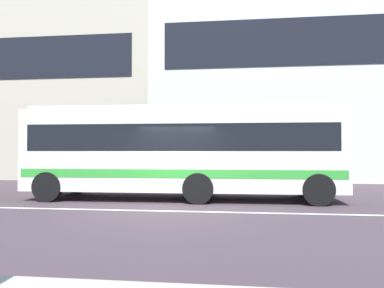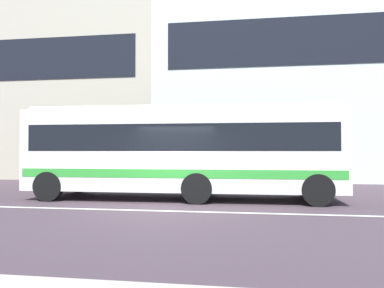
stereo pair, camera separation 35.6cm
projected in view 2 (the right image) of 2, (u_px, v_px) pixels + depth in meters
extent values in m
plane|color=#45363F|center=(165.00, 211.00, 10.12)|extent=(160.00, 160.00, 0.00)
cube|color=silver|center=(165.00, 211.00, 10.12)|extent=(60.00, 0.16, 0.01)
cube|color=#B6AF97|center=(15.00, 90.00, 25.96)|extent=(22.79, 9.00, 12.20)
cube|color=silver|center=(352.00, 76.00, 22.59)|extent=(23.78, 9.00, 12.88)
cube|color=black|center=(379.00, 37.00, 18.14)|extent=(21.87, 0.04, 2.58)
cube|color=silver|center=(182.00, 150.00, 12.72)|extent=(10.85, 2.75, 2.76)
cube|color=black|center=(182.00, 138.00, 12.73)|extent=(10.20, 2.76, 0.88)
cube|color=green|center=(182.00, 171.00, 12.71)|extent=(10.63, 2.77, 0.28)
cube|color=silver|center=(182.00, 110.00, 12.75)|extent=(10.41, 2.33, 0.12)
cube|color=black|center=(40.00, 139.00, 13.42)|extent=(0.07, 2.16, 0.97)
cylinder|color=black|center=(48.00, 186.00, 12.09)|extent=(1.00, 0.30, 1.00)
cylinder|color=black|center=(79.00, 181.00, 14.44)|extent=(1.00, 0.30, 1.00)
cylinder|color=black|center=(197.00, 188.00, 11.44)|extent=(1.00, 0.30, 1.00)
cylinder|color=black|center=(204.00, 182.00, 13.79)|extent=(1.00, 0.30, 1.00)
cylinder|color=black|center=(318.00, 190.00, 10.96)|extent=(1.00, 0.30, 1.00)
cylinder|color=black|center=(304.00, 183.00, 13.31)|extent=(1.00, 0.30, 1.00)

